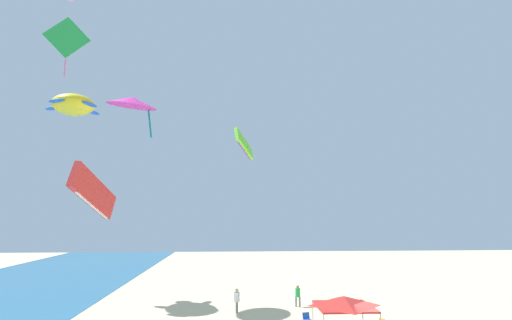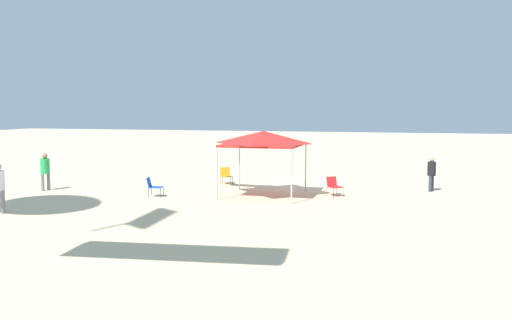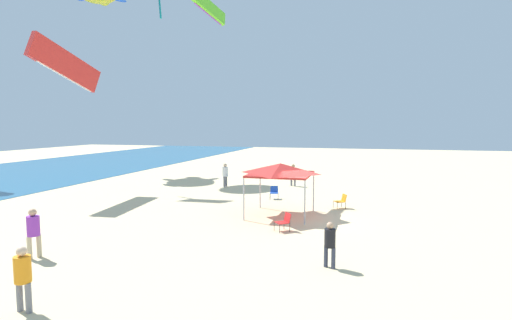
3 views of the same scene
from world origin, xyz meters
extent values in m
cube|color=beige|center=(0.00, 0.00, -0.05)|extent=(120.00, 120.00, 0.10)
cylinder|color=#B7B7BC|center=(-1.08, 0.02, 1.08)|extent=(0.07, 0.07, 2.16)
cylinder|color=#B7B7BC|center=(2.03, -0.02, 1.08)|extent=(0.07, 0.07, 2.16)
cylinder|color=#B7B7BC|center=(-1.04, 3.11, 1.08)|extent=(0.07, 0.07, 2.16)
cylinder|color=#B7B7BC|center=(2.06, 3.07, 1.08)|extent=(0.07, 0.07, 2.16)
cube|color=red|center=(0.49, 1.55, 2.21)|extent=(3.21, 3.19, 0.10)
pyramid|color=red|center=(0.49, 1.55, 2.53)|extent=(3.14, 3.13, 0.53)
cylinder|color=black|center=(4.58, 3.08, 0.20)|extent=(0.02, 0.02, 0.40)
cylinder|color=black|center=(4.69, 2.57, 0.20)|extent=(0.02, 0.02, 0.40)
cylinder|color=black|center=(5.09, 3.18, 0.20)|extent=(0.02, 0.02, 0.40)
cylinder|color=black|center=(5.20, 2.67, 0.20)|extent=(0.02, 0.02, 0.40)
cube|color=blue|center=(4.89, 2.87, 0.40)|extent=(0.62, 0.62, 0.03)
cube|color=blue|center=(5.17, 2.93, 0.61)|extent=(0.23, 0.51, 0.41)
cylinder|color=black|center=(3.22, -1.03, 0.20)|extent=(0.02, 0.02, 0.40)
cylinder|color=black|center=(2.77, -1.29, 0.20)|extent=(0.02, 0.02, 0.40)
cylinder|color=black|center=(3.48, -1.48, 0.20)|extent=(0.02, 0.02, 0.40)
cylinder|color=black|center=(3.03, -1.74, 0.20)|extent=(0.02, 0.02, 0.40)
cube|color=orange|center=(3.12, -1.38, 0.40)|extent=(0.71, 0.71, 0.03)
cube|color=orange|center=(3.27, -1.63, 0.61)|extent=(0.49, 0.36, 0.41)
cylinder|color=black|center=(-2.48, 1.21, 0.20)|extent=(0.02, 0.02, 0.40)
cylinder|color=black|center=(-2.88, 0.87, 0.20)|extent=(0.02, 0.02, 0.40)
cylinder|color=black|center=(-2.14, 0.82, 0.20)|extent=(0.02, 0.02, 0.40)
cylinder|color=black|center=(-2.54, 0.48, 0.20)|extent=(0.02, 0.02, 0.40)
cube|color=red|center=(-2.51, 0.84, 0.40)|extent=(0.73, 0.73, 0.03)
cube|color=red|center=(-2.32, 0.62, 0.61)|extent=(0.46, 0.42, 0.41)
cylinder|color=slate|center=(10.46, 2.48, 0.39)|extent=(0.15, 0.15, 0.79)
cylinder|color=slate|center=(10.57, 2.76, 0.39)|extent=(0.15, 0.15, 0.79)
cylinder|color=green|center=(10.52, 2.62, 1.13)|extent=(0.41, 0.41, 0.68)
sphere|color=#A87A56|center=(10.52, 2.62, 1.60)|extent=(0.26, 0.26, 0.26)
cylinder|color=#C6B28C|center=(-8.28, 8.70, 0.42)|extent=(0.16, 0.16, 0.83)
cylinder|color=#C6B28C|center=(-8.58, 8.84, 0.42)|extent=(0.16, 0.16, 0.83)
cylinder|color=purple|center=(-8.43, 8.77, 1.20)|extent=(0.43, 0.43, 0.72)
sphere|color=tan|center=(-8.43, 8.77, 1.69)|extent=(0.27, 0.27, 0.27)
cylinder|color=slate|center=(-11.81, 5.88, 0.40)|extent=(0.16, 0.16, 0.79)
cylinder|color=slate|center=(-11.83, 5.58, 0.40)|extent=(0.16, 0.16, 0.79)
cylinder|color=orange|center=(-11.82, 5.73, 1.14)|extent=(0.41, 0.41, 0.69)
sphere|color=beige|center=(-11.82, 5.73, 1.61)|extent=(0.26, 0.26, 0.26)
cylinder|color=slate|center=(8.91, 7.61, 0.41)|extent=(0.16, 0.16, 0.83)
cylinder|color=slate|center=(8.59, 7.65, 0.41)|extent=(0.16, 0.16, 0.83)
cylinder|color=white|center=(8.75, 7.63, 1.19)|extent=(0.43, 0.43, 0.72)
sphere|color=beige|center=(8.75, 7.63, 1.68)|extent=(0.27, 0.27, 0.27)
cylinder|color=#33384C|center=(-6.50, -1.50, 0.36)|extent=(0.14, 0.14, 0.72)
cylinder|color=#33384C|center=(-6.61, -1.76, 0.36)|extent=(0.14, 0.14, 0.72)
cylinder|color=black|center=(-6.55, -1.63, 1.03)|extent=(0.38, 0.38, 0.63)
sphere|color=tan|center=(-6.55, -1.63, 1.46)|extent=(0.23, 0.23, 0.23)
cube|color=red|center=(2.87, 16.84, 8.87)|extent=(5.75, 1.25, 3.45)
cube|color=white|center=(2.87, 16.84, 8.14)|extent=(4.39, 0.72, 1.94)
cylinder|color=teal|center=(14.05, 15.88, 16.18)|extent=(0.84, 0.77, 3.32)
sphere|color=yellow|center=(17.64, 24.40, 18.06)|extent=(1.24, 1.24, 1.24)
cube|color=#66D82D|center=(4.70, 7.24, 12.41)|extent=(3.12, 1.44, 1.95)
cube|color=purple|center=(4.70, 7.24, 12.00)|extent=(2.32, 1.03, 1.09)
camera|label=1|loc=(-22.96, 8.01, 7.44)|focal=27.87mm
camera|label=2|loc=(-5.01, 23.49, 3.77)|focal=37.37mm
camera|label=3|loc=(-19.65, -2.65, 4.85)|focal=27.53mm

